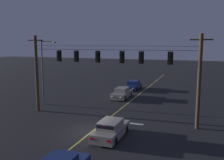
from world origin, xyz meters
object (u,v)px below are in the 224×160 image
(traffic_light_leftmost, at_px, (59,56))
(traffic_light_far_right, at_px, (170,58))
(traffic_light_rightmost, at_px, (141,58))
(traffic_light_right_inner, at_px, (122,57))
(car_oncoming_lead, at_px, (122,93))
(traffic_light_centre, at_px, (97,57))
(car_oncoming_trailing, at_px, (133,85))
(street_lamp_corner, at_px, (45,66))
(car_waiting_near_lane, at_px, (111,129))
(traffic_light_left_inner, at_px, (76,56))

(traffic_light_leftmost, xyz_separation_m, traffic_light_far_right, (11.02, 0.00, 0.00))
(traffic_light_rightmost, height_order, traffic_light_far_right, same)
(traffic_light_far_right, bearing_deg, traffic_light_right_inner, 180.00)
(traffic_light_far_right, xyz_separation_m, car_oncoming_lead, (-7.23, 9.08, -5.32))
(traffic_light_centre, bearing_deg, traffic_light_right_inner, 0.00)
(traffic_light_rightmost, distance_m, car_oncoming_trailing, 17.18)
(traffic_light_leftmost, relative_size, street_lamp_corner, 0.16)
(traffic_light_centre, height_order, car_oncoming_trailing, traffic_light_centre)
(traffic_light_right_inner, bearing_deg, street_lamp_corner, 165.50)
(car_oncoming_trailing, bearing_deg, car_oncoming_lead, -88.16)
(traffic_light_centre, height_order, car_waiting_near_lane, traffic_light_centre)
(car_oncoming_lead, bearing_deg, traffic_light_left_inner, -101.38)
(car_waiting_near_lane, distance_m, car_oncoming_trailing, 20.37)
(traffic_light_left_inner, bearing_deg, traffic_light_centre, 0.00)
(car_oncoming_trailing, height_order, street_lamp_corner, street_lamp_corner)
(traffic_light_left_inner, height_order, street_lamp_corner, street_lamp_corner)
(car_oncoming_trailing, bearing_deg, traffic_light_centre, -87.55)
(street_lamp_corner, bearing_deg, traffic_light_rightmost, -12.40)
(traffic_light_right_inner, distance_m, street_lamp_corner, 10.69)
(traffic_light_leftmost, height_order, car_oncoming_lead, traffic_light_leftmost)
(traffic_light_leftmost, xyz_separation_m, car_waiting_near_lane, (7.26, -4.45, -5.32))
(traffic_light_leftmost, height_order, car_waiting_near_lane, traffic_light_leftmost)
(traffic_light_left_inner, bearing_deg, traffic_light_right_inner, 0.00)
(traffic_light_right_inner, bearing_deg, traffic_light_far_right, 0.00)
(traffic_light_right_inner, relative_size, car_oncoming_lead, 0.28)
(traffic_light_leftmost, xyz_separation_m, traffic_light_right_inner, (6.65, 0.00, 0.00))
(street_lamp_corner, bearing_deg, traffic_light_centre, -18.68)
(traffic_light_centre, distance_m, car_waiting_near_lane, 7.56)
(traffic_light_rightmost, relative_size, street_lamp_corner, 0.16)
(traffic_light_far_right, bearing_deg, traffic_light_centre, 180.00)
(traffic_light_right_inner, bearing_deg, car_oncoming_trailing, 101.17)
(traffic_light_centre, height_order, car_oncoming_lead, traffic_light_centre)
(traffic_light_leftmost, height_order, traffic_light_right_inner, same)
(traffic_light_centre, xyz_separation_m, traffic_light_rightmost, (4.22, 0.00, 0.00))
(traffic_light_leftmost, bearing_deg, car_oncoming_trailing, 77.09)
(car_oncoming_lead, bearing_deg, traffic_light_right_inner, -72.47)
(traffic_light_leftmost, relative_size, car_oncoming_trailing, 0.28)
(traffic_light_leftmost, relative_size, traffic_light_right_inner, 1.00)
(traffic_light_leftmost, height_order, traffic_light_left_inner, same)
(traffic_light_left_inner, distance_m, street_lamp_corner, 6.32)
(traffic_light_right_inner, xyz_separation_m, traffic_light_rightmost, (1.81, 0.00, 0.00))
(traffic_light_right_inner, height_order, traffic_light_far_right, same)
(traffic_light_left_inner, relative_size, traffic_light_far_right, 1.00)
(traffic_light_leftmost, bearing_deg, traffic_light_rightmost, 0.00)
(traffic_light_leftmost, relative_size, traffic_light_rightmost, 1.00)
(traffic_light_left_inner, xyz_separation_m, street_lamp_corner, (-5.56, 2.65, -1.40))
(traffic_light_far_right, distance_m, car_oncoming_trailing, 18.08)
(car_oncoming_lead, bearing_deg, car_waiting_near_lane, -75.60)
(traffic_light_far_right, bearing_deg, traffic_light_leftmost, 180.00)
(traffic_light_centre, relative_size, traffic_light_right_inner, 1.00)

